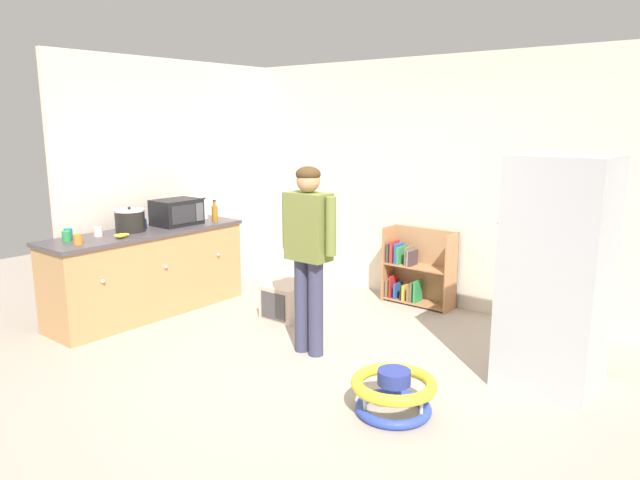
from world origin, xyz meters
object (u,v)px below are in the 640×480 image
at_px(standing_person, 308,243).
at_px(pet_carrier, 291,300).
at_px(orange_cup, 78,239).
at_px(white_cup, 98,232).
at_px(teal_cup, 68,233).
at_px(green_cup, 66,236).
at_px(blue_cup, 143,223).
at_px(refrigerator, 557,273).
at_px(crock_pot, 130,220).
at_px(amber_bottle, 215,213).
at_px(bookshelf, 416,271).
at_px(clear_bottle, 205,210).
at_px(banana_bunch, 122,235).
at_px(microwave, 177,212).
at_px(baby_walker, 394,392).
at_px(kitchen_counter, 148,272).

relative_size(standing_person, pet_carrier, 2.99).
bearing_deg(orange_cup, standing_person, 28.45).
xyz_separation_m(white_cup, teal_cup, (-0.14, -0.23, 0.00)).
height_order(green_cup, blue_cup, same).
bearing_deg(refrigerator, blue_cup, -167.92).
distance_m(crock_pot, green_cup, 0.67).
xyz_separation_m(pet_carrier, amber_bottle, (-1.10, -0.05, 0.82)).
height_order(bookshelf, orange_cup, orange_cup).
xyz_separation_m(crock_pot, blue_cup, (-0.10, 0.22, -0.07)).
bearing_deg(clear_bottle, banana_bunch, -78.17).
height_order(standing_person, white_cup, standing_person).
bearing_deg(standing_person, blue_cup, -176.11).
bearing_deg(bookshelf, standing_person, -90.22).
bearing_deg(orange_cup, microwave, 95.94).
relative_size(refrigerator, green_cup, 18.74).
bearing_deg(banana_bunch, microwave, 103.30).
height_order(microwave, white_cup, microwave).
height_order(baby_walker, white_cup, white_cup).
xyz_separation_m(pet_carrier, blue_cup, (-1.41, -0.78, 0.77)).
bearing_deg(blue_cup, amber_bottle, 66.60).
relative_size(pet_carrier, green_cup, 5.81).
xyz_separation_m(kitchen_counter, blue_cup, (-0.16, 0.08, 0.50)).
bearing_deg(teal_cup, refrigerator, 22.00).
xyz_separation_m(refrigerator, banana_bunch, (-3.70, -1.33, 0.04)).
xyz_separation_m(refrigerator, standing_person, (-1.85, -0.72, 0.10)).
relative_size(white_cup, teal_cup, 1.00).
height_order(standing_person, blue_cup, standing_person).
distance_m(microwave, orange_cup, 1.23).
distance_m(kitchen_counter, bookshelf, 2.91).
bearing_deg(orange_cup, green_cup, 177.25).
relative_size(refrigerator, microwave, 3.71).
xyz_separation_m(refrigerator, bookshelf, (-1.84, 1.14, -0.52)).
bearing_deg(crock_pot, standing_person, 9.89).
distance_m(refrigerator, white_cup, 4.21).
distance_m(pet_carrier, blue_cup, 1.79).
bearing_deg(pet_carrier, green_cup, -129.52).
relative_size(bookshelf, white_cup, 8.95).
xyz_separation_m(bookshelf, orange_cup, (-1.92, -2.89, 0.58)).
height_order(pet_carrier, white_cup, white_cup).
height_order(microwave, blue_cup, microwave).
xyz_separation_m(banana_bunch, blue_cup, (-0.34, 0.46, 0.02)).
height_order(refrigerator, clear_bottle, refrigerator).
distance_m(microwave, teal_cup, 1.16).
height_order(green_cup, teal_cup, same).
distance_m(green_cup, teal_cup, 0.14).
bearing_deg(banana_bunch, orange_cup, -98.35).
xyz_separation_m(standing_person, clear_bottle, (-2.11, 0.64, 0.01)).
distance_m(clear_bottle, orange_cup, 1.68).
height_order(baby_walker, green_cup, green_cup).
height_order(standing_person, baby_walker, standing_person).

